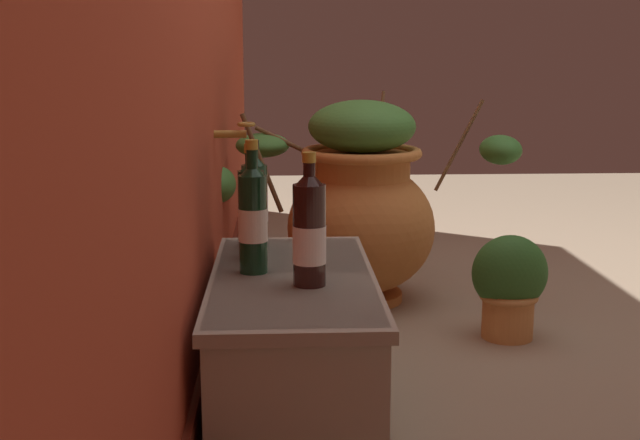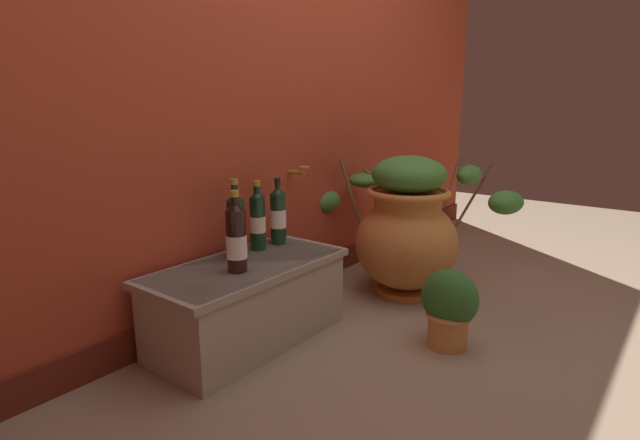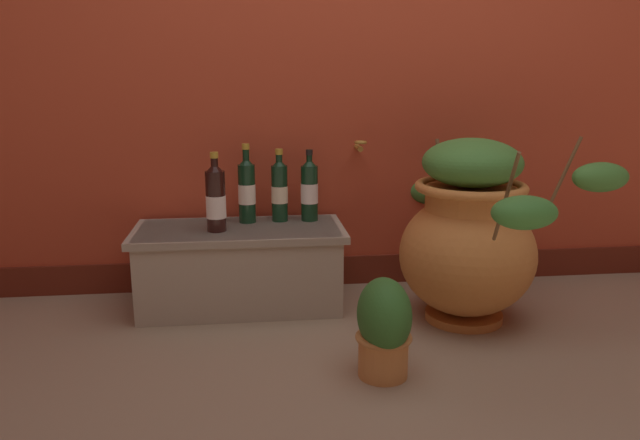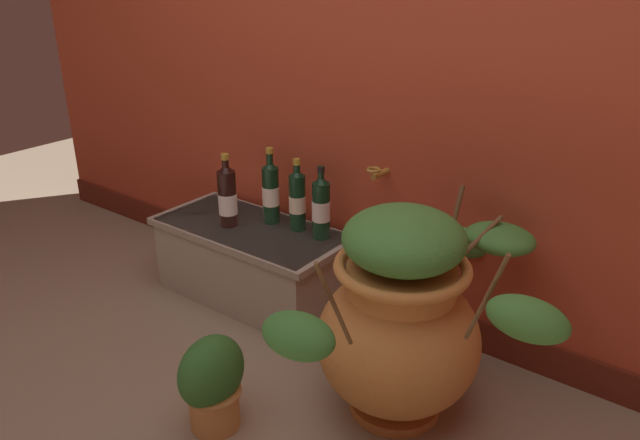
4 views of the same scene
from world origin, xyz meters
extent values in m
plane|color=gray|center=(0.00, 0.00, 0.00)|extent=(7.00, 7.00, 0.00)
cube|color=maroon|center=(0.00, 1.10, 0.07)|extent=(4.40, 0.02, 0.13)
cylinder|color=#B28433|center=(0.01, 1.05, 0.65)|extent=(0.02, 0.10, 0.02)
torus|color=#B28433|center=(0.01, 1.00, 0.68)|extent=(0.06, 0.06, 0.01)
cylinder|color=#CC7F3D|center=(0.37, 0.61, 0.02)|extent=(0.31, 0.31, 0.03)
ellipsoid|color=#CC7F3D|center=(0.37, 0.61, 0.27)|extent=(0.53, 0.53, 0.48)
cylinder|color=#CC7F3D|center=(0.37, 0.61, 0.49)|extent=(0.35, 0.35, 0.10)
torus|color=#CC7F3D|center=(0.37, 0.61, 0.54)|extent=(0.43, 0.43, 0.04)
cylinder|color=brown|center=(0.69, 0.50, 0.59)|extent=(0.11, 0.05, 0.31)
ellipsoid|color=#428438|center=(0.81, 0.46, 0.60)|extent=(0.21, 0.12, 0.11)
cylinder|color=brown|center=(0.37, 0.26, 0.57)|extent=(0.02, 0.17, 0.33)
ellipsoid|color=#387A33|center=(0.36, 0.11, 0.55)|extent=(0.21, 0.15, 0.10)
cylinder|color=brown|center=(0.37, 0.96, 0.51)|extent=(0.02, 0.15, 0.36)
ellipsoid|color=#428438|center=(0.36, 1.12, 0.44)|extent=(0.19, 0.13, 0.13)
cylinder|color=brown|center=(0.50, 0.87, 0.57)|extent=(0.08, 0.23, 0.13)
ellipsoid|color=#428438|center=(0.54, 0.96, 0.55)|extent=(0.24, 0.20, 0.09)
ellipsoid|color=#428438|center=(0.37, 0.61, 0.64)|extent=(0.38, 0.38, 0.19)
cube|color=#B2A893|center=(-0.52, 0.87, 0.17)|extent=(0.82, 0.39, 0.34)
cube|color=#A09785|center=(-0.52, 0.87, 0.33)|extent=(0.87, 0.42, 0.03)
cylinder|color=black|center=(-0.61, 0.83, 0.47)|extent=(0.08, 0.08, 0.25)
cone|color=black|center=(-0.61, 0.83, 0.60)|extent=(0.08, 0.08, 0.04)
cylinder|color=black|center=(-0.61, 0.83, 0.63)|extent=(0.03, 0.03, 0.08)
cylinder|color=#B7932D|center=(-0.61, 0.83, 0.65)|extent=(0.03, 0.03, 0.02)
cylinder|color=silver|center=(-0.61, 0.83, 0.44)|extent=(0.08, 0.08, 0.09)
cylinder|color=black|center=(-0.48, 0.97, 0.47)|extent=(0.07, 0.07, 0.25)
cone|color=black|center=(-0.48, 0.97, 0.61)|extent=(0.07, 0.07, 0.04)
cylinder|color=black|center=(-0.48, 0.97, 0.64)|extent=(0.03, 0.03, 0.09)
cylinder|color=#B7932D|center=(-0.48, 0.97, 0.67)|extent=(0.03, 0.03, 0.02)
cylinder|color=white|center=(-0.48, 0.97, 0.47)|extent=(0.07, 0.07, 0.08)
cylinder|color=black|center=(-0.34, 0.98, 0.46)|extent=(0.07, 0.07, 0.24)
cone|color=black|center=(-0.34, 0.98, 0.60)|extent=(0.07, 0.07, 0.04)
cylinder|color=black|center=(-0.34, 0.98, 0.62)|extent=(0.03, 0.03, 0.07)
cylinder|color=#B7932D|center=(-0.34, 0.98, 0.64)|extent=(0.03, 0.03, 0.02)
cylinder|color=beige|center=(-0.34, 0.98, 0.46)|extent=(0.07, 0.07, 0.07)
cylinder|color=black|center=(-0.21, 0.97, 0.46)|extent=(0.07, 0.07, 0.24)
cone|color=black|center=(-0.21, 0.97, 0.59)|extent=(0.07, 0.07, 0.04)
cylinder|color=black|center=(-0.21, 0.97, 0.62)|extent=(0.03, 0.03, 0.07)
cylinder|color=black|center=(-0.21, 0.97, 0.64)|extent=(0.03, 0.03, 0.02)
cylinder|color=silver|center=(-0.21, 0.97, 0.46)|extent=(0.08, 0.08, 0.09)
cylinder|color=#D68E4C|center=(-0.05, 0.18, 0.07)|extent=(0.16, 0.16, 0.15)
torus|color=#C58346|center=(-0.05, 0.18, 0.14)|extent=(0.19, 0.19, 0.02)
ellipsoid|color=#2D6628|center=(-0.05, 0.18, 0.21)|extent=(0.17, 0.24, 0.24)
camera|label=1|loc=(-2.52, 0.90, 0.89)|focal=46.14mm
camera|label=2|loc=(-1.88, -0.57, 0.99)|focal=27.94mm
camera|label=3|loc=(-0.47, -1.63, 0.97)|focal=34.48mm
camera|label=4|loc=(1.19, -0.90, 1.44)|focal=34.70mm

